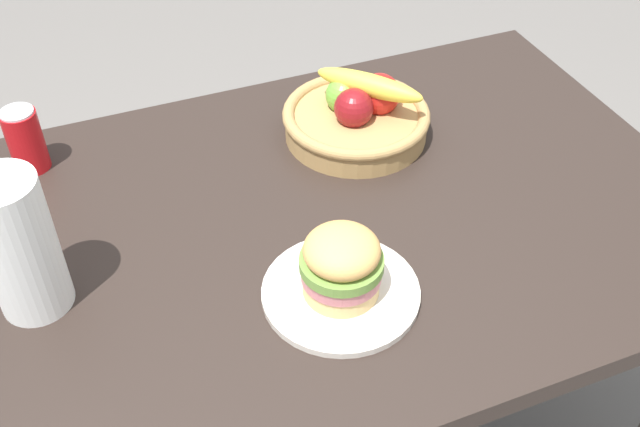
{
  "coord_description": "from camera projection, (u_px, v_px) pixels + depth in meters",
  "views": [
    {
      "loc": [
        -0.35,
        -0.91,
        1.64
      ],
      "look_at": [
        -0.01,
        -0.06,
        0.81
      ],
      "focal_mm": 42.31,
      "sensor_mm": 36.0,
      "label": 1
    }
  ],
  "objects": [
    {
      "name": "fruit_basket",
      "position": [
        358.0,
        115.0,
        1.48
      ],
      "size": [
        0.29,
        0.29,
        0.14
      ],
      "color": "tan",
      "rests_on": "dining_table"
    },
    {
      "name": "plate",
      "position": [
        341.0,
        292.0,
        1.18
      ],
      "size": [
        0.25,
        0.25,
        0.01
      ],
      "primitive_type": "cylinder",
      "color": "silver",
      "rests_on": "dining_table"
    },
    {
      "name": "sandwich",
      "position": [
        342.0,
        264.0,
        1.14
      ],
      "size": [
        0.13,
        0.13,
        0.12
      ],
      "color": "#E5BC75",
      "rests_on": "plate"
    },
    {
      "name": "paper_towel_roll",
      "position": [
        19.0,
        246.0,
        1.1
      ],
      "size": [
        0.11,
        0.11,
        0.24
      ],
      "primitive_type": "cylinder",
      "color": "white",
      "rests_on": "dining_table"
    },
    {
      "name": "dining_table",
      "position": [
        314.0,
        258.0,
        1.39
      ],
      "size": [
        1.4,
        0.9,
        0.75
      ],
      "color": "#2D231E",
      "rests_on": "ground_plane"
    },
    {
      "name": "soda_can",
      "position": [
        25.0,
        140.0,
        1.39
      ],
      "size": [
        0.07,
        0.07,
        0.13
      ],
      "color": "red",
      "rests_on": "dining_table"
    }
  ]
}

